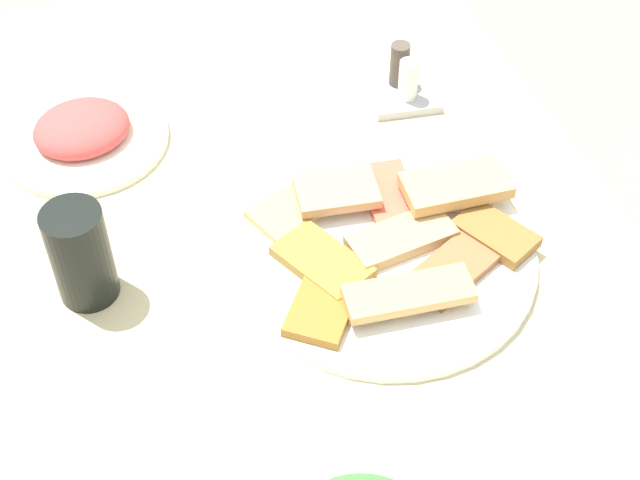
% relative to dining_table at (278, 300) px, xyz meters
% --- Properties ---
extents(dining_table, '(1.22, 0.84, 0.75)m').
position_rel_dining_table_xyz_m(dining_table, '(0.00, 0.00, 0.00)').
color(dining_table, beige).
rests_on(dining_table, ground_plane).
extents(pide_platter, '(0.34, 0.34, 0.05)m').
position_rel_dining_table_xyz_m(pide_platter, '(-0.04, -0.12, 0.09)').
color(pide_platter, white).
rests_on(pide_platter, dining_table).
extents(salad_plate_rice, '(0.22, 0.22, 0.05)m').
position_rel_dining_table_xyz_m(salad_plate_rice, '(0.27, 0.18, 0.10)').
color(salad_plate_rice, white).
rests_on(salad_plate_rice, dining_table).
extents(soda_can, '(0.09, 0.09, 0.12)m').
position_rel_dining_table_xyz_m(soda_can, '(0.02, 0.21, 0.14)').
color(soda_can, black).
rests_on(soda_can, dining_table).
extents(condiment_caddy, '(0.10, 0.10, 0.07)m').
position_rel_dining_table_xyz_m(condiment_caddy, '(0.23, -0.25, 0.10)').
color(condiment_caddy, '#B2B2B7').
rests_on(condiment_caddy, dining_table).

